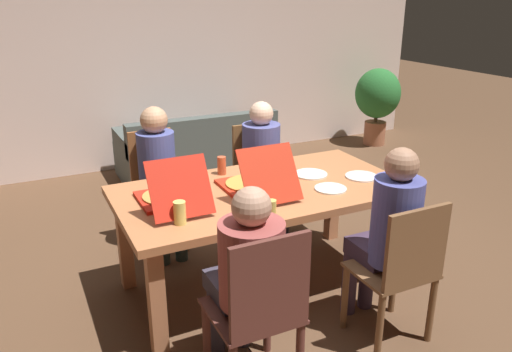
{
  "coord_description": "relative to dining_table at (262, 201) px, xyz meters",
  "views": [
    {
      "loc": [
        -1.47,
        -2.92,
        2.06
      ],
      "look_at": [
        0.0,
        0.1,
        0.83
      ],
      "focal_mm": 35.46,
      "sensor_mm": 36.0,
      "label": 1
    }
  ],
  "objects": [
    {
      "name": "chair_2",
      "position": [
        0.45,
        1.0,
        -0.17
      ],
      "size": [
        0.4,
        0.41,
        0.93
      ],
      "color": "brown",
      "rests_on": "ground"
    },
    {
      "name": "person_3",
      "position": [
        0.45,
        -0.8,
        0.04
      ],
      "size": [
        0.29,
        0.49,
        1.24
      ],
      "color": "#402F45",
      "rests_on": "ground"
    },
    {
      "name": "chair_1",
      "position": [
        -0.49,
        1.0,
        -0.16
      ],
      "size": [
        0.38,
        0.39,
        0.98
      ],
      "color": "#96582E",
      "rests_on": "ground"
    },
    {
      "name": "pizza_box_0",
      "position": [
        -0.07,
        -0.0,
        0.15
      ],
      "size": [
        0.39,
        0.6,
        0.35
      ],
      "color": "red",
      "rests_on": "dining_table"
    },
    {
      "name": "plate_1",
      "position": [
        0.75,
        -0.13,
        0.1
      ],
      "size": [
        0.24,
        0.24,
        0.01
      ],
      "color": "white",
      "rests_on": "dining_table"
    },
    {
      "name": "drinking_glass_2",
      "position": [
        -0.16,
        -0.45,
        0.15
      ],
      "size": [
        0.06,
        0.06,
        0.11
      ],
      "primitive_type": "cylinder",
      "color": "#DEC45C",
      "rests_on": "dining_table"
    },
    {
      "name": "drinking_glass_1",
      "position": [
        -0.14,
        0.39,
        0.16
      ],
      "size": [
        0.07,
        0.07,
        0.14
      ],
      "primitive_type": "cylinder",
      "color": "#B94C2C",
      "rests_on": "dining_table"
    },
    {
      "name": "person_2",
      "position": [
        0.45,
        0.86,
        0.02
      ],
      "size": [
        0.34,
        0.5,
        1.17
      ],
      "color": "#373A4D",
      "rests_on": "ground"
    },
    {
      "name": "potted_plant",
      "position": [
        3.11,
        2.61,
        -0.0
      ],
      "size": [
        0.62,
        0.62,
        1.07
      ],
      "color": "#AD6747",
      "rests_on": "ground"
    },
    {
      "name": "back_wall",
      "position": [
        0.0,
        3.19,
        0.75
      ],
      "size": [
        7.84,
        0.12,
        2.85
      ],
      "primitive_type": "cube",
      "color": "#F4D8CC",
      "rests_on": "ground"
    },
    {
      "name": "pizza_box_1",
      "position": [
        -0.65,
        0.03,
        0.15
      ],
      "size": [
        0.38,
        0.57,
        0.35
      ],
      "color": "red",
      "rests_on": "dining_table"
    },
    {
      "name": "plate_0",
      "position": [
        0.44,
        0.08,
        0.1
      ],
      "size": [
        0.25,
        0.25,
        0.01
      ],
      "color": "white",
      "rests_on": "dining_table"
    },
    {
      "name": "drinking_glass_0",
      "position": [
        -0.69,
        -0.3,
        0.17
      ],
      "size": [
        0.07,
        0.07,
        0.14
      ],
      "primitive_type": "cylinder",
      "color": "#E0CB63",
      "rests_on": "dining_table"
    },
    {
      "name": "person_1",
      "position": [
        -0.49,
        0.86,
        0.04
      ],
      "size": [
        0.3,
        0.5,
        1.22
      ],
      "color": "#2C4444",
      "rests_on": "ground"
    },
    {
      "name": "couch",
      "position": [
        0.39,
        2.5,
        -0.41
      ],
      "size": [
        1.74,
        0.88,
        0.77
      ],
      "color": "#4C5652",
      "rests_on": "ground"
    },
    {
      "name": "chair_3",
      "position": [
        0.45,
        -0.95,
        -0.16
      ],
      "size": [
        0.46,
        0.4,
        0.94
      ],
      "color": "brown",
      "rests_on": "ground"
    },
    {
      "name": "dining_table",
      "position": [
        0.0,
        0.0,
        0.0
      ],
      "size": [
        2.0,
        1.06,
        0.77
      ],
      "color": "#BA7043",
      "rests_on": "ground"
    },
    {
      "name": "chair_0",
      "position": [
        -0.49,
        -0.96,
        -0.16
      ],
      "size": [
        0.45,
        0.45,
        0.98
      ],
      "color": "brown",
      "rests_on": "ground"
    },
    {
      "name": "plate_2",
      "position": [
        0.41,
        -0.23,
        0.1
      ],
      "size": [
        0.22,
        0.22,
        0.01
      ],
      "color": "white",
      "rests_on": "dining_table"
    },
    {
      "name": "ground_plane",
      "position": [
        0.0,
        0.0,
        -0.68
      ],
      "size": [
        20.0,
        20.0,
        0.0
      ],
      "primitive_type": "plane",
      "color": "brown"
    },
    {
      "name": "person_0",
      "position": [
        -0.49,
        -0.8,
        0.01
      ],
      "size": [
        0.34,
        0.54,
        1.17
      ],
      "color": "#3F3949",
      "rests_on": "ground"
    }
  ]
}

